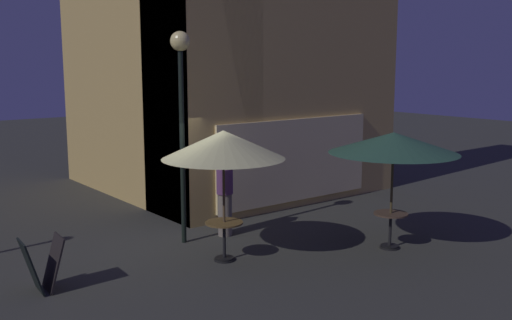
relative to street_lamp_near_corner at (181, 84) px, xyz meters
name	(u,v)px	position (x,y,z in m)	size (l,w,h in m)	color
ground_plane	(184,249)	(-0.26, -0.41, -3.29)	(60.00, 60.00, 0.00)	#373731
cafe_building	(212,30)	(2.91, 3.19, 1.27)	(7.03, 7.47, 9.12)	tan
street_lamp_near_corner	(181,84)	(0.00, 0.00, 0.00)	(0.39, 0.39, 4.32)	black
menu_sandwich_board	(42,265)	(-3.22, -0.88, -2.83)	(0.68, 0.60, 0.89)	black
cafe_table_0	(390,223)	(3.06, -2.91, -2.78)	(0.68, 0.68, 0.73)	black
cafe_table_1	(224,233)	(0.00, -1.46, -2.75)	(0.71, 0.71, 0.75)	black
patio_umbrella_0	(394,143)	(3.06, -2.91, -1.15)	(2.56, 2.56, 2.36)	black
patio_umbrella_1	(223,145)	(0.00, -1.46, -1.08)	(2.29, 2.29, 2.48)	black
patron_standing_0	(225,195)	(0.96, -0.13, -2.40)	(0.35, 0.35, 1.77)	slate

